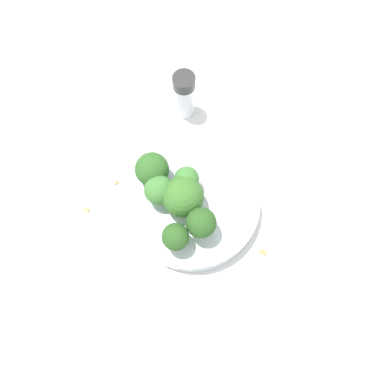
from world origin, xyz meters
The scene contains 12 objects.
ground_plane centered at (0.00, 0.00, 0.00)m, with size 3.00×3.00×0.00m, color white.
bowl centered at (0.00, 0.00, 0.02)m, with size 0.19×0.19×0.03m, color silver.
broccoli_floret_0 centered at (-0.01, 0.01, 0.06)m, with size 0.05×0.05×0.06m.
broccoli_floret_1 centered at (-0.04, -0.01, 0.07)m, with size 0.04×0.04×0.06m.
broccoli_floret_2 centered at (0.03, 0.05, 0.06)m, with size 0.05×0.05×0.05m.
broccoli_floret_3 centered at (-0.06, 0.02, 0.07)m, with size 0.03×0.03×0.05m.
broccoli_floret_4 centered at (0.00, 0.04, 0.06)m, with size 0.04×0.04×0.05m.
broccoli_floret_5 centered at (0.02, 0.01, 0.06)m, with size 0.03×0.03×0.05m.
pepper_shaker centered at (0.16, 0.02, 0.04)m, with size 0.03×0.03×0.08m.
almond_crumb_0 centered at (0.03, 0.11, 0.00)m, with size 0.01×0.01×0.01m, color #AD7F4C.
almond_crumb_1 centered at (-0.01, 0.15, 0.00)m, with size 0.01×0.01×0.01m, color tan.
almond_crumb_2 centered at (-0.06, -0.10, 0.00)m, with size 0.01×0.01×0.01m, color #AD7F4C.
Camera 1 is at (-0.17, -0.01, 0.52)m, focal length 35.00 mm.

